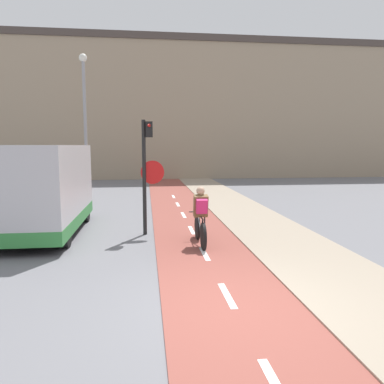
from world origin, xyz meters
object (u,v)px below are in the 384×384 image
at_px(traffic_light_pole, 147,165).
at_px(van, 46,191).
at_px(street_lamp_far, 85,112).
at_px(cyclist_near, 201,218).

relative_size(traffic_light_pole, van, 0.66).
height_order(street_lamp_far, van, street_lamp_far).
distance_m(traffic_light_pole, van, 3.06).
height_order(traffic_light_pole, van, traffic_light_pole).
distance_m(traffic_light_pole, street_lamp_far, 7.68).
bearing_deg(van, cyclist_near, -22.89).
distance_m(street_lamp_far, cyclist_near, 9.79).
bearing_deg(cyclist_near, van, 157.11).
bearing_deg(street_lamp_far, traffic_light_pole, -68.41).
relative_size(traffic_light_pole, street_lamp_far, 0.50).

